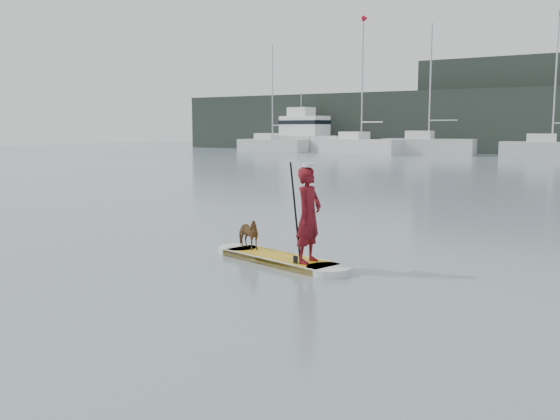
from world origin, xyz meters
The scene contains 12 objects.
ground centered at (0.00, 0.00, 0.00)m, with size 140.00×140.00×0.00m, color slate.
paddleboard centered at (-0.13, 1.33, 0.06)m, with size 3.23×1.39×0.12m.
paddler centered at (0.60, 1.15, 0.98)m, with size 0.63×0.41×1.72m, color maroon.
white_cap centered at (0.60, 1.15, 1.88)m, with size 0.22×0.22×0.07m, color silver.
dog centered at (-1.08, 1.56, 0.43)m, with size 0.33×0.73×0.62m, color brown.
paddle centered at (0.46, 0.94, 0.80)m, with size 0.10×0.30×2.00m.
sailboat_a centered at (-29.16, 44.02, 0.74)m, with size 7.27×2.32×10.55m.
sailboat_b centered at (-19.45, 44.37, 0.87)m, with size 8.74×4.13×12.50m.
sailboat_c centered at (-13.49, 45.74, 0.85)m, with size 8.29×3.70×11.51m.
sailboat_d centered at (-3.15, 45.43, 0.83)m, with size 8.17×3.73×11.60m.
motor_yacht_b centered at (-26.78, 47.10, 1.67)m, with size 9.39×4.60×5.94m.
shore_building_west centered at (-10.00, 54.00, 4.50)m, with size 14.00×4.00×9.00m, color black.
Camera 1 is at (6.23, -8.35, 2.56)m, focal length 40.00 mm.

